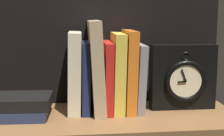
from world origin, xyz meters
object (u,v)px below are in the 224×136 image
at_px(book_navy_bierce, 86,77).
at_px(book_yellow_seinlanguage, 117,72).
at_px(book_cream_twain, 75,72).
at_px(book_red_requiem, 107,76).
at_px(book_tan_shortstories, 96,66).
at_px(book_orange_pandolfini, 129,71).
at_px(book_stack_side, 19,105).
at_px(framed_clock, 183,77).
at_px(book_gray_chess, 138,77).

distance_m(book_navy_bierce, book_yellow_seinlanguage, 0.09).
relative_size(book_cream_twain, book_red_requiem, 1.14).
relative_size(book_tan_shortstories, book_red_requiem, 1.30).
bearing_deg(book_navy_bierce, book_red_requiem, 0.00).
relative_size(book_red_requiem, book_orange_pandolfini, 0.86).
height_order(book_cream_twain, book_navy_bierce, book_cream_twain).
relative_size(book_red_requiem, book_stack_side, 1.08).
relative_size(book_yellow_seinlanguage, framed_clock, 1.18).
bearing_deg(framed_clock, book_gray_chess, 176.96).
bearing_deg(framed_clock, book_tan_shortstories, 178.42).
xyz_separation_m(book_tan_shortstories, book_orange_pandolfini, (0.09, 0.00, -0.01)).
bearing_deg(framed_clock, book_orange_pandolfini, 177.50).
height_order(book_cream_twain, book_yellow_seinlanguage, book_cream_twain).
bearing_deg(book_navy_bierce, framed_clock, -1.41).
xyz_separation_m(book_navy_bierce, book_tan_shortstories, (0.03, 0.00, 0.03)).
bearing_deg(book_tan_shortstories, book_cream_twain, 180.00).
xyz_separation_m(book_cream_twain, book_tan_shortstories, (0.06, 0.00, 0.02)).
bearing_deg(book_navy_bierce, book_tan_shortstories, 0.00).
height_order(book_tan_shortstories, book_orange_pandolfini, book_tan_shortstories).
bearing_deg(book_stack_side, book_red_requiem, 9.24).
relative_size(book_yellow_seinlanguage, book_orange_pandolfini, 0.97).
height_order(book_navy_bierce, book_tan_shortstories, book_tan_shortstories).
xyz_separation_m(book_orange_pandolfini, book_stack_side, (-0.29, -0.04, -0.08)).
xyz_separation_m(book_red_requiem, book_orange_pandolfini, (0.06, 0.00, 0.02)).
relative_size(book_yellow_seinlanguage, book_gray_chess, 1.16).
relative_size(book_cream_twain, book_tan_shortstories, 0.88).
distance_m(book_navy_bierce, book_red_requiem, 0.06).
relative_size(book_orange_pandolfini, book_gray_chess, 1.20).
bearing_deg(book_cream_twain, book_yellow_seinlanguage, 0.00).
bearing_deg(book_stack_side, book_gray_chess, 6.76).
bearing_deg(book_red_requiem, book_orange_pandolfini, 0.00).
bearing_deg(book_tan_shortstories, book_gray_chess, 0.00).
height_order(book_yellow_seinlanguage, book_stack_side, book_yellow_seinlanguage).
distance_m(book_navy_bierce, book_stack_side, 0.19).
height_order(framed_clock, book_stack_side, framed_clock).
bearing_deg(book_yellow_seinlanguage, book_orange_pandolfini, 0.00).
bearing_deg(book_red_requiem, book_stack_side, -170.76).
height_order(book_navy_bierce, framed_clock, book_navy_bierce).
xyz_separation_m(book_red_requiem, book_gray_chess, (0.09, 0.00, -0.00)).
xyz_separation_m(book_red_requiem, book_yellow_seinlanguage, (0.03, 0.00, 0.01)).
relative_size(book_navy_bierce, book_orange_pandolfini, 0.86).
distance_m(book_orange_pandolfini, book_gray_chess, 0.03).
relative_size(book_navy_bierce, book_tan_shortstories, 0.77).
bearing_deg(book_cream_twain, framed_clock, -1.27).
bearing_deg(book_yellow_seinlanguage, framed_clock, -2.08).
bearing_deg(book_red_requiem, book_gray_chess, 0.00).
bearing_deg(book_red_requiem, book_cream_twain, 180.00).
height_order(book_gray_chess, book_stack_side, book_gray_chess).
bearing_deg(book_navy_bierce, book_cream_twain, 180.00).
distance_m(framed_clock, book_stack_side, 0.45).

